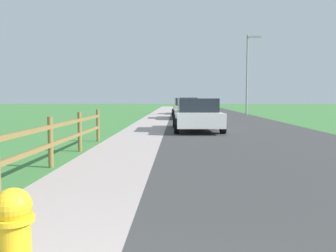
# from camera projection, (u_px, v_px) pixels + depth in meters

# --- Properties ---
(ground_plane) EXTENTS (120.00, 120.00, 0.00)m
(ground_plane) POSITION_uv_depth(u_px,v_px,m) (169.00, 119.00, 26.08)
(ground_plane) COLOR #3F7C3C
(road_asphalt) EXTENTS (7.00, 66.00, 0.01)m
(road_asphalt) POSITION_uv_depth(u_px,v_px,m) (215.00, 117.00, 27.99)
(road_asphalt) COLOR #3B3B3B
(road_asphalt) RESTS_ON ground
(curb_concrete) EXTENTS (6.00, 66.00, 0.01)m
(curb_concrete) POSITION_uv_depth(u_px,v_px,m) (131.00, 117.00, 28.15)
(curb_concrete) COLOR #AD9E9A
(curb_concrete) RESTS_ON ground
(grass_verge) EXTENTS (5.00, 66.00, 0.00)m
(grass_verge) POSITION_uv_depth(u_px,v_px,m) (112.00, 117.00, 28.18)
(grass_verge) COLOR #3F7C3C
(grass_verge) RESTS_ON ground
(rail_fence) EXTENTS (0.11, 11.77, 1.11)m
(rail_fence) POSITION_uv_depth(u_px,v_px,m) (28.00, 145.00, 6.57)
(rail_fence) COLOR olive
(rail_fence) RESTS_ON ground
(parked_suv_white) EXTENTS (2.26, 4.99, 1.47)m
(parked_suv_white) POSITION_uv_depth(u_px,v_px,m) (197.00, 114.00, 16.61)
(parked_suv_white) COLOR white
(parked_suv_white) RESTS_ON ground
(parked_car_beige) EXTENTS (2.12, 4.85, 1.48)m
(parked_car_beige) POSITION_uv_depth(u_px,v_px,m) (186.00, 108.00, 26.24)
(parked_car_beige) COLOR #C6B793
(parked_car_beige) RESTS_ON ground
(parked_car_silver) EXTENTS (2.01, 4.43, 1.51)m
(parked_car_silver) POSITION_uv_depth(u_px,v_px,m) (188.00, 106.00, 33.65)
(parked_car_silver) COLOR #B7BABF
(parked_car_silver) RESTS_ON ground
(street_lamp) EXTENTS (1.17, 0.20, 6.68)m
(street_lamp) POSITION_uv_depth(u_px,v_px,m) (248.00, 68.00, 30.03)
(street_lamp) COLOR gray
(street_lamp) RESTS_ON ground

